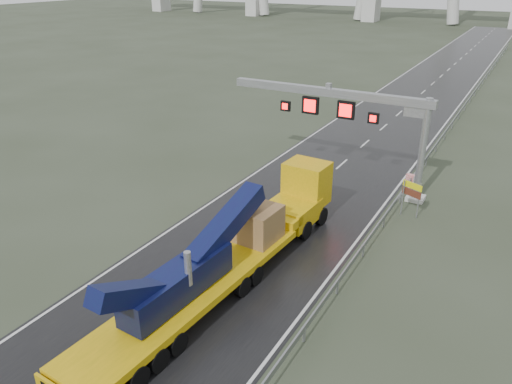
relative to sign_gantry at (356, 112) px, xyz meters
The scene contains 7 objects.
ground 18.96m from the sign_gantry, 96.67° to the right, with size 400.00×400.00×0.00m, color #313928.
road 22.81m from the sign_gantry, 95.46° to the left, with size 11.00×200.00×0.02m, color black.
guardrail 13.57m from the sign_gantry, 71.60° to the left, with size 0.20×140.00×1.40m, color gray, non-canonical shape.
sign_gantry is the anchor object (origin of this frame).
heavy_haul_truck 13.89m from the sign_gantry, 95.17° to the right, with size 4.05×19.80×4.62m.
exit_sign_pair 6.92m from the sign_gantry, 28.84° to the right, with size 1.32×0.63×2.43m.
striped_barrier 6.72m from the sign_gantry, 27.27° to the left, with size 0.61×0.33×1.03m, color red.
Camera 1 is at (12.67, -14.87, 14.80)m, focal length 35.00 mm.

